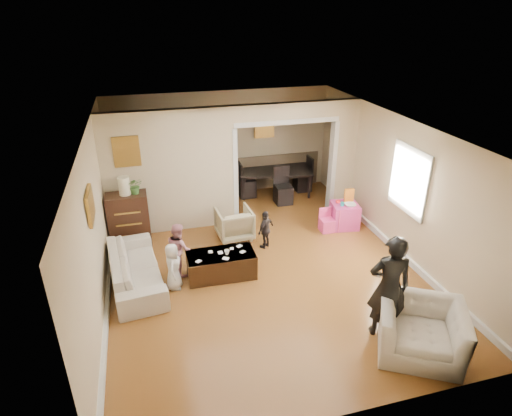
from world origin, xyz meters
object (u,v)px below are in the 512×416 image
object	(u,v)px
armchair_back	(234,224)
cyan_cup	(342,204)
play_table	(344,215)
adult_person	(389,287)
armchair_front	(421,330)
sofa	(135,268)
child_toddler	(266,229)
table_lamp	(124,186)
dresser	(129,219)
child_kneel_a	(173,267)
child_kneel_b	(179,249)
coffee_cup	(227,252)
coffee_table	(221,264)
dining_table	(275,181)

from	to	relation	value
armchair_back	cyan_cup	xyz separation A→B (m)	(2.33, -0.19, 0.25)
play_table	adult_person	bearing A→B (deg)	-106.13
armchair_front	adult_person	distance (m)	0.71
sofa	child_toddler	bearing A→B (deg)	-82.87
sofa	table_lamp	bearing A→B (deg)	-3.01
armchair_front	cyan_cup	bearing A→B (deg)	110.99
armchair_back	adult_person	bearing A→B (deg)	109.94
dresser	cyan_cup	distance (m)	4.44
adult_person	child_kneel_a	xyz separation A→B (m)	(-2.87, 1.95, -0.40)
dresser	child_kneel_b	distance (m)	1.57
table_lamp	coffee_cup	xyz separation A→B (m)	(1.65, -1.66, -0.78)
armchair_front	adult_person	size ratio (longest dim) A/B	0.69
sofa	coffee_table	xyz separation A→B (m)	(1.48, -0.16, -0.07)
table_lamp	play_table	bearing A→B (deg)	-5.79
armchair_front	child_toddler	bearing A→B (deg)	140.35
play_table	dining_table	distance (m)	2.35
dining_table	coffee_table	bearing A→B (deg)	-109.95
sofa	child_kneel_b	size ratio (longest dim) A/B	2.08
coffee_table	child_kneel_a	xyz separation A→B (m)	(-0.85, -0.15, 0.20)
play_table	child_kneel_b	world-z (taller)	child_kneel_b
dining_table	adult_person	bearing A→B (deg)	-78.54
dresser	coffee_table	size ratio (longest dim) A/B	0.91
sofa	child_kneel_a	size ratio (longest dim) A/B	2.41
coffee_cup	adult_person	bearing A→B (deg)	-46.92
coffee_cup	dining_table	distance (m)	3.91
armchair_back	armchair_front	bearing A→B (deg)	110.91
dresser	coffee_cup	world-z (taller)	dresser
armchair_back	adult_person	size ratio (longest dim) A/B	0.44
armchair_front	cyan_cup	size ratio (longest dim) A/B	14.17
play_table	child_toddler	size ratio (longest dim) A/B	0.70
sofa	child_kneel_b	world-z (taller)	child_kneel_b
coffee_cup	child_toddler	world-z (taller)	child_toddler
dining_table	adult_person	world-z (taller)	adult_person
child_kneel_a	child_toddler	distance (m)	2.10
dresser	dining_table	size ratio (longest dim) A/B	0.60
sofa	armchair_front	world-z (taller)	armchair_front
coffee_table	cyan_cup	bearing A→B (deg)	21.11
table_lamp	cyan_cup	distance (m)	4.50
table_lamp	adult_person	world-z (taller)	adult_person
adult_person	dining_table	bearing A→B (deg)	-75.30
coffee_cup	dining_table	xyz separation A→B (m)	(1.97, 3.37, -0.17)
child_toddler	play_table	bearing A→B (deg)	153.67
adult_person	child_toddler	distance (m)	3.04
table_lamp	child_kneel_a	size ratio (longest dim) A/B	0.42
play_table	child_kneel_a	distance (m)	4.03
child_kneel_a	child_kneel_b	size ratio (longest dim) A/B	0.86
table_lamp	play_table	xyz separation A→B (m)	(4.52, -0.46, -1.00)
armchair_front	table_lamp	distance (m)	5.76
play_table	child_kneel_b	xyz separation A→B (m)	(-3.66, -0.86, 0.22)
table_lamp	child_toddler	bearing A→B (deg)	-18.36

